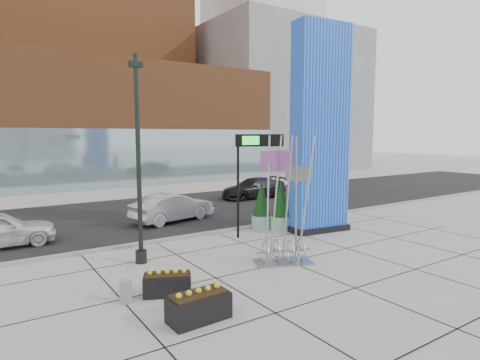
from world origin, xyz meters
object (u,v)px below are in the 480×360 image
concrete_bollard (126,291)px  car_silver_mid (173,208)px  public_art_sculpture (284,230)px  blue_pylon (320,133)px  lamp_post (139,180)px  overhead_street_sign (253,149)px

concrete_bollard → car_silver_mid: size_ratio=0.14×
public_art_sculpture → blue_pylon: bearing=54.8°
lamp_post → public_art_sculpture: lamp_post is taller
blue_pylon → overhead_street_sign: size_ratio=2.10×
concrete_bollard → car_silver_mid: car_silver_mid is taller
blue_pylon → car_silver_mid: size_ratio=2.13×
blue_pylon → concrete_bollard: blue_pylon is taller
overhead_street_sign → car_silver_mid: size_ratio=1.01×
public_art_sculpture → car_silver_mid: public_art_sculpture is taller
public_art_sculpture → overhead_street_sign: bearing=92.9°
blue_pylon → lamp_post: size_ratio=1.32×
lamp_post → public_art_sculpture: 5.34m
blue_pylon → public_art_sculpture: blue_pylon is taller
car_silver_mid → public_art_sculpture: bearing=169.5°
blue_pylon → overhead_street_sign: blue_pylon is taller
lamp_post → overhead_street_sign: lamp_post is taller
lamp_post → concrete_bollard: size_ratio=11.53×
blue_pylon → car_silver_mid: 8.39m
lamp_post → car_silver_mid: (3.74, 5.66, -2.21)m
blue_pylon → car_silver_mid: (-4.89, 5.63, -3.85)m
car_silver_mid → concrete_bollard: bearing=135.3°
car_silver_mid → overhead_street_sign: bearing=-172.4°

